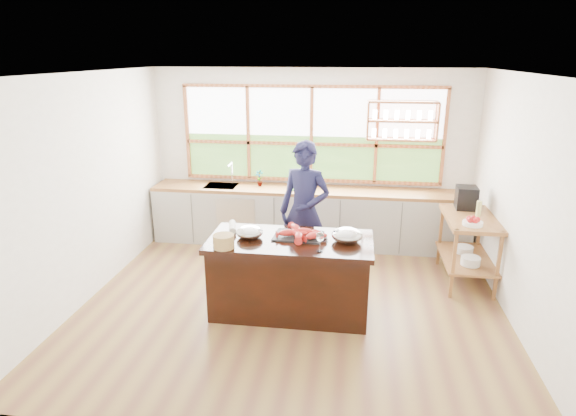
% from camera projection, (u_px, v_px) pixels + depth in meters
% --- Properties ---
extents(ground_plane, '(5.00, 5.00, 0.00)m').
position_uv_depth(ground_plane, '(292.00, 302.00, 5.88)').
color(ground_plane, olive).
extents(room_shell, '(5.02, 4.52, 2.71)m').
position_uv_depth(room_shell, '(300.00, 153.00, 5.83)').
color(room_shell, white).
rests_on(room_shell, ground_plane).
extents(back_counter, '(4.90, 0.63, 0.90)m').
position_uv_depth(back_counter, '(307.00, 216.00, 7.57)').
color(back_counter, '#A7A49F').
rests_on(back_counter, ground_plane).
extents(right_shelf_unit, '(0.62, 1.10, 0.90)m').
position_uv_depth(right_shelf_unit, '(468.00, 239.00, 6.25)').
color(right_shelf_unit, olive).
rests_on(right_shelf_unit, ground_plane).
extents(island, '(1.85, 0.90, 0.90)m').
position_uv_depth(island, '(290.00, 275.00, 5.56)').
color(island, black).
rests_on(island, ground_plane).
extents(cook, '(0.78, 0.62, 1.86)m').
position_uv_depth(cook, '(304.00, 212.00, 6.25)').
color(cook, '#171839').
rests_on(cook, ground_plane).
extents(potted_plant, '(0.16, 0.14, 0.26)m').
position_uv_depth(potted_plant, '(259.00, 178.00, 7.56)').
color(potted_plant, slate).
rests_on(potted_plant, back_counter).
extents(cutting_board, '(0.42, 0.33, 0.01)m').
position_uv_depth(cutting_board, '(302.00, 188.00, 7.45)').
color(cutting_board, '#4FCB38').
rests_on(cutting_board, back_counter).
extents(espresso_machine, '(0.28, 0.29, 0.30)m').
position_uv_depth(espresso_machine, '(466.00, 198.00, 6.45)').
color(espresso_machine, black).
rests_on(espresso_machine, right_shelf_unit).
extents(wine_bottle, '(0.07, 0.07, 0.25)m').
position_uv_depth(wine_bottle, '(478.00, 211.00, 6.00)').
color(wine_bottle, '#C5C967').
rests_on(wine_bottle, right_shelf_unit).
extents(fruit_bowl, '(0.24, 0.24, 0.11)m').
position_uv_depth(fruit_bowl, '(473.00, 222.00, 5.85)').
color(fruit_bowl, white).
rests_on(fruit_bowl, right_shelf_unit).
extents(slate_board, '(0.57, 0.43, 0.02)m').
position_uv_depth(slate_board, '(298.00, 236.00, 5.50)').
color(slate_board, black).
rests_on(slate_board, island).
extents(lobster_pile, '(0.52, 0.48, 0.08)m').
position_uv_depth(lobster_pile, '(300.00, 233.00, 5.45)').
color(lobster_pile, red).
rests_on(lobster_pile, slate_board).
extents(mixing_bowl_left, '(0.31, 0.31, 0.15)m').
position_uv_depth(mixing_bowl_left, '(250.00, 232.00, 5.46)').
color(mixing_bowl_left, '#B5B8BC').
rests_on(mixing_bowl_left, island).
extents(mixing_bowl_right, '(0.34, 0.34, 0.16)m').
position_uv_depth(mixing_bowl_right, '(347.00, 235.00, 5.34)').
color(mixing_bowl_right, '#B5B8BC').
rests_on(mixing_bowl_right, island).
extents(wine_glass, '(0.08, 0.08, 0.22)m').
position_uv_depth(wine_glass, '(320.00, 238.00, 5.03)').
color(wine_glass, white).
rests_on(wine_glass, island).
extents(wicker_basket, '(0.23, 0.23, 0.15)m').
position_uv_depth(wicker_basket, '(224.00, 241.00, 5.17)').
color(wicker_basket, tan).
rests_on(wicker_basket, island).
extents(parchment_roll, '(0.15, 0.31, 0.08)m').
position_uv_depth(parchment_roll, '(232.00, 227.00, 5.69)').
color(parchment_roll, white).
rests_on(parchment_roll, island).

